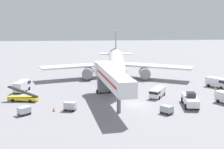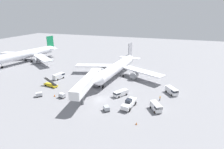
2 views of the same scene
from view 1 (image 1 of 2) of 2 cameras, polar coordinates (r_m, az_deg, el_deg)
ground_plane at (r=59.39m, az=4.25°, el=-5.59°), size 300.00×300.00×0.00m
airplane_at_gate at (r=80.65m, az=0.79°, el=2.02°), size 41.07×42.20×12.31m
jet_bridge at (r=58.86m, az=-0.17°, el=-0.48°), size 6.37×22.75×6.92m
pushback_tug at (r=59.67m, az=14.45°, el=-4.57°), size 3.36×7.23×2.75m
belt_loader_truck at (r=63.77m, az=-16.31°, el=-4.14°), size 6.31×3.21×2.98m
service_van_far_right at (r=64.69m, az=8.50°, el=-3.28°), size 4.45×5.60×1.88m
service_van_near_right at (r=76.55m, az=19.21°, el=-1.37°), size 4.73×5.47×2.30m
service_van_near_center at (r=71.81m, az=-16.48°, el=-1.99°), size 3.12×5.49×2.34m
baggage_cart_rear_left at (r=54.37m, az=10.23°, el=-6.44°), size 2.38×2.44×1.44m
baggage_cart_mid_left at (r=55.04m, az=-16.16°, el=-6.50°), size 2.43×2.39×1.43m
baggage_cart_far_center at (r=55.66m, az=-7.88°, el=-5.87°), size 2.33×1.76×1.59m
ground_crew_worker_foreground at (r=69.61m, az=18.81°, el=-2.91°), size 0.37×0.37×1.66m
safety_cone_alpha at (r=56.00m, az=-10.87°, el=-6.41°), size 0.49×0.49×0.74m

